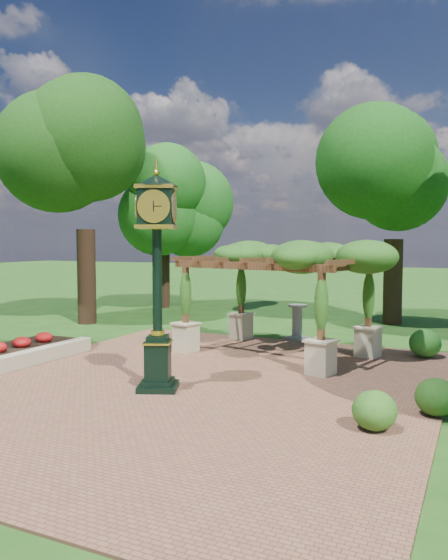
% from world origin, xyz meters
% --- Properties ---
extents(ground, '(120.00, 120.00, 0.00)m').
position_xyz_m(ground, '(0.00, 0.00, 0.00)').
color(ground, '#1E4714').
rests_on(ground, ground).
extents(brick_plaza, '(10.00, 12.00, 0.04)m').
position_xyz_m(brick_plaza, '(0.00, 1.00, 0.02)').
color(brick_plaza, brown).
rests_on(brick_plaza, ground).
extents(border_wall, '(0.35, 5.00, 0.40)m').
position_xyz_m(border_wall, '(-4.60, 0.50, 0.20)').
color(border_wall, '#C6B793').
rests_on(border_wall, ground).
extents(pedestal_clock, '(1.17, 1.17, 4.53)m').
position_xyz_m(pedestal_clock, '(-0.48, 0.31, 2.71)').
color(pedestal_clock, black).
rests_on(pedestal_clock, brick_plaza).
extents(pergola, '(5.53, 4.16, 3.11)m').
position_xyz_m(pergola, '(0.45, 4.78, 2.56)').
color(pergola, '#C2B790').
rests_on(pergola, brick_plaza).
extents(sundial, '(0.80, 0.80, 1.13)m').
position_xyz_m(sundial, '(0.32, 7.20, 0.50)').
color(sundial, gray).
rests_on(sundial, ground).
extents(shrub_front, '(0.93, 0.93, 0.65)m').
position_xyz_m(shrub_front, '(4.03, -0.26, 0.37)').
color(shrub_front, '#2B5C1A').
rests_on(shrub_front, brick_plaza).
extents(shrub_mid, '(0.97, 0.97, 0.67)m').
position_xyz_m(shrub_mid, '(4.88, 0.97, 0.37)').
color(shrub_mid, '#1F4914').
rests_on(shrub_mid, brick_plaza).
extents(shrub_back, '(1.02, 1.02, 0.75)m').
position_xyz_m(shrub_back, '(4.22, 6.06, 0.41)').
color(shrub_back, '#286B1F').
rests_on(shrub_back, brick_plaza).
extents(tree_west_near, '(4.13, 4.13, 9.23)m').
position_xyz_m(tree_west_near, '(-8.04, 7.23, 6.32)').
color(tree_west_near, '#301D13').
rests_on(tree_west_near, ground).
extents(tree_west_far, '(3.85, 3.85, 6.79)m').
position_xyz_m(tree_west_far, '(-8.10, 12.83, 4.66)').
color(tree_west_far, '#301F13').
rests_on(tree_west_far, ground).
extents(tree_north, '(4.10, 4.10, 8.29)m').
position_xyz_m(tree_north, '(2.49, 12.06, 5.67)').
color(tree_north, '#312013').
rests_on(tree_north, ground).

